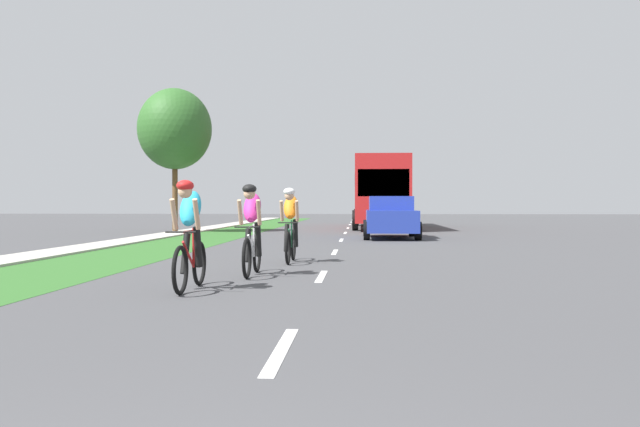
% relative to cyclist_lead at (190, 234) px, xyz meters
% --- Properties ---
extents(ground_plane, '(120.00, 120.00, 0.00)m').
position_rel_cyclist_lead_xyz_m(ground_plane, '(1.78, 11.90, -0.81)').
color(ground_plane, '#424244').
extents(grass_verge, '(2.71, 70.00, 0.01)m').
position_rel_cyclist_lead_xyz_m(grass_verge, '(-3.25, 11.90, -0.81)').
color(grass_verge, '#2D6026').
rests_on(grass_verge, ground_plane).
extents(sidewalk_concrete, '(1.26, 70.00, 0.10)m').
position_rel_cyclist_lead_xyz_m(sidewalk_concrete, '(-5.23, 11.90, -0.81)').
color(sidewalk_concrete, '#B2ADA3').
rests_on(sidewalk_concrete, ground_plane).
extents(lane_markings_center, '(0.12, 52.20, 0.01)m').
position_rel_cyclist_lead_xyz_m(lane_markings_center, '(1.78, 15.90, -0.81)').
color(lane_markings_center, white).
rests_on(lane_markings_center, ground_plane).
extents(cyclist_lead, '(0.42, 1.72, 1.58)m').
position_rel_cyclist_lead_xyz_m(cyclist_lead, '(0.00, 0.00, 0.00)').
color(cyclist_lead, black).
rests_on(cyclist_lead, ground_plane).
extents(cyclist_trailing, '(0.42, 1.72, 1.58)m').
position_rel_cyclist_lead_xyz_m(cyclist_trailing, '(0.57, 1.96, 0.00)').
color(cyclist_trailing, black).
rests_on(cyclist_trailing, ground_plane).
extents(cyclist_distant, '(0.42, 1.72, 1.58)m').
position_rel_cyclist_lead_xyz_m(cyclist_distant, '(0.96, 4.50, 0.00)').
color(cyclist_distant, black).
rests_on(cyclist_distant, ground_plane).
extents(sedan_blue, '(1.98, 4.30, 1.52)m').
position_rel_cyclist_lead_xyz_m(sedan_blue, '(3.54, 14.55, -0.04)').
color(sedan_blue, '#23389E').
rests_on(sedan_blue, ground_plane).
extents(bus_red, '(2.78, 11.60, 3.48)m').
position_rel_cyclist_lead_xyz_m(bus_red, '(3.44, 24.98, 1.17)').
color(bus_red, red).
rests_on(bus_red, ground_plane).
extents(street_tree_near, '(3.24, 3.24, 6.34)m').
position_rel_cyclist_lead_xyz_m(street_tree_near, '(-5.75, 18.93, 3.73)').
color(street_tree_near, brown).
rests_on(street_tree_near, ground_plane).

